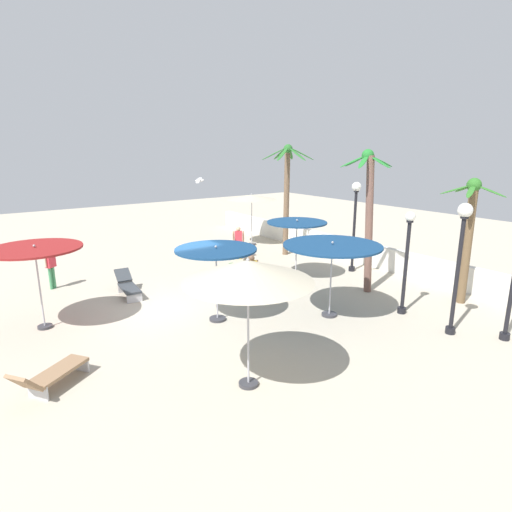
% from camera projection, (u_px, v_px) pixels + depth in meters
% --- Properties ---
extents(ground_plane, '(56.00, 56.00, 0.00)m').
position_uv_depth(ground_plane, '(173.00, 310.00, 14.38)').
color(ground_plane, '#B2A893').
extents(boundary_wall, '(25.20, 0.30, 1.04)m').
position_uv_depth(boundary_wall, '(368.00, 254.00, 19.86)').
color(boundary_wall, silver).
rests_on(boundary_wall, ground_plane).
extents(patio_umbrella_0, '(3.14, 3.14, 2.53)m').
position_uv_depth(patio_umbrella_0, '(332.00, 248.00, 13.36)').
color(patio_umbrella_0, '#333338').
rests_on(patio_umbrella_0, ground_plane).
extents(patio_umbrella_1, '(2.55, 2.55, 2.48)m').
position_uv_depth(patio_umbrella_1, '(216.00, 254.00, 13.03)').
color(patio_umbrella_1, '#333338').
rests_on(patio_umbrella_1, ground_plane).
extents(patio_umbrella_2, '(2.45, 2.45, 2.57)m').
position_uv_depth(patio_umbrella_2, '(297.00, 225.00, 17.18)').
color(patio_umbrella_2, '#333338').
rests_on(patio_umbrella_2, ground_plane).
extents(patio_umbrella_3, '(2.68, 2.68, 2.65)m').
position_uv_depth(patio_umbrella_3, '(35.00, 252.00, 12.39)').
color(patio_umbrella_3, '#333338').
rests_on(patio_umbrella_3, ground_plane).
extents(patio_umbrella_4, '(2.76, 2.76, 2.92)m').
position_uv_depth(patio_umbrella_4, '(252.00, 198.00, 23.38)').
color(patio_umbrella_4, '#333338').
rests_on(patio_umbrella_4, ground_plane).
extents(patio_umbrella_5, '(2.94, 2.94, 3.08)m').
position_uv_depth(patio_umbrella_5, '(248.00, 271.00, 9.17)').
color(patio_umbrella_5, '#333338').
rests_on(patio_umbrella_5, ground_plane).
extents(palm_tree_0, '(2.01, 2.00, 4.42)m').
position_uv_depth(palm_tree_0, '(469.00, 227.00, 14.47)').
color(palm_tree_0, brown).
rests_on(palm_tree_0, ground_plane).
extents(palm_tree_1, '(2.05, 1.95, 5.36)m').
position_uv_depth(palm_tree_1, '(369.00, 206.00, 15.64)').
color(palm_tree_1, brown).
rests_on(palm_tree_1, ground_plane).
extents(palm_tree_2, '(2.60, 2.30, 5.56)m').
position_uv_depth(palm_tree_2, '(287.00, 188.00, 21.02)').
color(palm_tree_2, brown).
rests_on(palm_tree_2, ground_plane).
extents(lamp_post_0, '(0.41, 0.41, 3.92)m').
position_uv_depth(lamp_post_0, '(460.00, 250.00, 11.97)').
color(lamp_post_0, black).
rests_on(lamp_post_0, ground_plane).
extents(lamp_post_2, '(0.32, 0.32, 3.44)m').
position_uv_depth(lamp_post_2, '(407.00, 257.00, 13.68)').
color(lamp_post_2, black).
rests_on(lamp_post_2, ground_plane).
extents(lamp_post_3, '(0.40, 0.40, 3.97)m').
position_uv_depth(lamp_post_3, '(355.00, 214.00, 18.34)').
color(lamp_post_3, black).
rests_on(lamp_post_3, ground_plane).
extents(lounge_chair_0, '(1.91, 0.70, 0.83)m').
position_uv_depth(lounge_chair_0, '(128.00, 285.00, 15.76)').
color(lounge_chair_0, '#B7B7BC').
rests_on(lounge_chair_0, ground_plane).
extents(lounge_chair_1, '(1.55, 1.86, 0.84)m').
position_uv_depth(lounge_chair_1, '(51.00, 375.00, 9.59)').
color(lounge_chair_1, '#B7B7BC').
rests_on(lounge_chair_1, ground_plane).
extents(guest_0, '(0.40, 0.48, 1.64)m').
position_uv_depth(guest_0, '(239.00, 240.00, 20.75)').
color(guest_0, gold).
rests_on(guest_0, ground_plane).
extents(guest_1, '(0.41, 0.47, 1.75)m').
position_uv_depth(guest_1, '(50.00, 263.00, 16.34)').
color(guest_1, '#3F8C59').
rests_on(guest_1, ground_plane).
extents(guest_2, '(0.27, 0.56, 1.65)m').
position_uv_depth(guest_2, '(252.00, 272.00, 15.33)').
color(guest_2, '#3F8C59').
rests_on(guest_2, ground_plane).
extents(seagull_0, '(1.17, 0.85, 0.16)m').
position_uv_depth(seagull_0, '(199.00, 181.00, 18.03)').
color(seagull_0, white).
extents(planter, '(0.70, 0.70, 0.85)m').
position_uv_depth(planter, '(232.00, 274.00, 17.21)').
color(planter, brown).
rests_on(planter, ground_plane).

